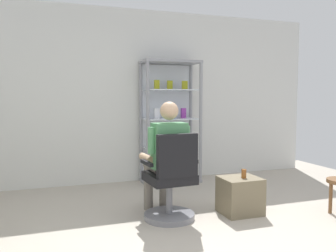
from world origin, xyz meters
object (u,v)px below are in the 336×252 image
object	(u,v)px
display_cabinet_main	(169,121)
office_chair	(171,185)
tea_glass	(244,174)
seated_shopkeeper	(165,153)
storage_crate	(240,195)

from	to	relation	value
display_cabinet_main	office_chair	distance (m)	1.89
display_cabinet_main	tea_glass	size ratio (longest dim) A/B	18.61
office_chair	tea_glass	world-z (taller)	office_chair
office_chair	tea_glass	xyz separation A→B (m)	(0.85, -0.08, 0.08)
seated_shopkeeper	storage_crate	world-z (taller)	seated_shopkeeper
display_cabinet_main	storage_crate	distance (m)	1.92
seated_shopkeeper	storage_crate	xyz separation A→B (m)	(0.84, -0.21, -0.50)
office_chair	seated_shopkeeper	distance (m)	0.36
seated_shopkeeper	storage_crate	bearing A→B (deg)	-14.01
seated_shopkeeper	office_chair	bearing A→B (deg)	-86.11
display_cabinet_main	tea_glass	distance (m)	1.88
seated_shopkeeper	display_cabinet_main	bearing A→B (deg)	69.22
display_cabinet_main	tea_glass	world-z (taller)	display_cabinet_main
display_cabinet_main	seated_shopkeeper	xyz separation A→B (m)	(-0.59, -1.54, -0.25)
display_cabinet_main	storage_crate	size ratio (longest dim) A/B	4.32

